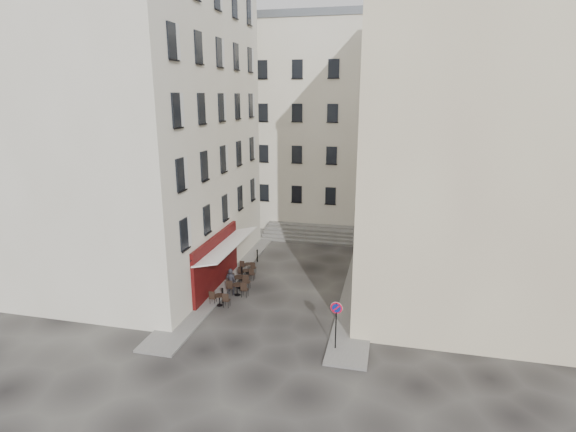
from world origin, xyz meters
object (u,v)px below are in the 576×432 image
(no_parking_sign, at_px, (336,317))
(bistro_table_b, at_px, (238,288))
(bistro_table_a, at_px, (220,299))
(pedestrian, at_px, (231,281))

(no_parking_sign, xyz_separation_m, bistro_table_b, (-6.63, 4.74, -1.31))
(bistro_table_a, relative_size, bistro_table_b, 0.92)
(no_parking_sign, distance_m, bistro_table_a, 7.95)
(bistro_table_a, bearing_deg, pedestrian, 87.44)
(no_parking_sign, height_order, pedestrian, no_parking_sign)
(bistro_table_a, distance_m, pedestrian, 1.74)
(no_parking_sign, relative_size, pedestrian, 1.49)
(pedestrian, bearing_deg, no_parking_sign, 146.19)
(no_parking_sign, bearing_deg, bistro_table_b, 151.54)
(bistro_table_a, distance_m, bistro_table_b, 1.66)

